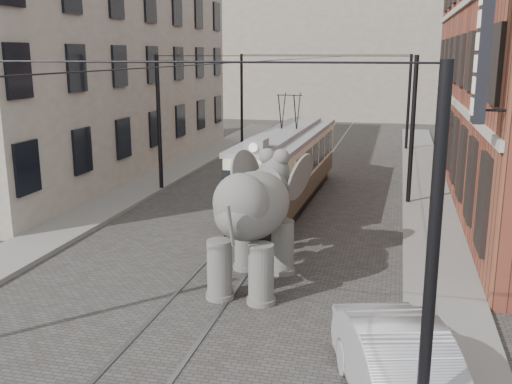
# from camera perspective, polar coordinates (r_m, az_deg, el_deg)

# --- Properties ---
(ground) EXTENTS (120.00, 120.00, 0.00)m
(ground) POSITION_cam_1_polar(r_m,az_deg,el_deg) (19.53, -0.74, -4.71)
(ground) COLOR #43403E
(tram_rails) EXTENTS (1.54, 80.00, 0.02)m
(tram_rails) POSITION_cam_1_polar(r_m,az_deg,el_deg) (19.52, -0.74, -4.67)
(tram_rails) COLOR slate
(tram_rails) RESTS_ON ground
(sidewalk_right) EXTENTS (2.00, 60.00, 0.15)m
(sidewalk_right) POSITION_cam_1_polar(r_m,az_deg,el_deg) (18.99, 17.16, -5.62)
(sidewalk_right) COLOR slate
(sidewalk_right) RESTS_ON ground
(sidewalk_left) EXTENTS (2.00, 60.00, 0.15)m
(sidewalk_left) POSITION_cam_1_polar(r_m,az_deg,el_deg) (21.98, -17.41, -3.06)
(sidewalk_left) COLOR slate
(sidewalk_left) RESTS_ON ground
(stucco_building) EXTENTS (7.00, 24.00, 10.00)m
(stucco_building) POSITION_cam_1_polar(r_m,az_deg,el_deg) (32.06, -15.80, 11.01)
(stucco_building) COLOR gray
(stucco_building) RESTS_ON ground
(distant_block) EXTENTS (28.00, 10.00, 14.00)m
(distant_block) POSITION_cam_1_polar(r_m,az_deg,el_deg) (58.16, 9.41, 14.16)
(distant_block) COLOR gray
(distant_block) RESTS_ON ground
(catenary) EXTENTS (11.00, 30.20, 6.00)m
(catenary) POSITION_cam_1_polar(r_m,az_deg,el_deg) (23.67, 1.79, 5.95)
(catenary) COLOR black
(catenary) RESTS_ON ground
(tram) EXTENTS (2.65, 11.29, 4.45)m
(tram) POSITION_cam_1_polar(r_m,az_deg,el_deg) (24.13, 3.22, 4.23)
(tram) COLOR #EFE5C2
(tram) RESTS_ON ground
(elephant) EXTENTS (3.36, 5.72, 3.40)m
(elephant) POSITION_cam_1_polar(r_m,az_deg,el_deg) (15.36, -0.32, -3.12)
(elephant) COLOR #5F5D58
(elephant) RESTS_ON ground
(parked_car) EXTENTS (2.95, 4.86, 1.51)m
(parked_car) POSITION_cam_1_polar(r_m,az_deg,el_deg) (10.66, 14.24, -16.96)
(parked_car) COLOR #A1A1A6
(parked_car) RESTS_ON ground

